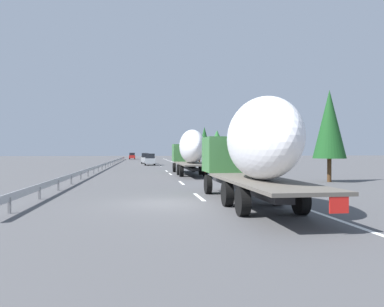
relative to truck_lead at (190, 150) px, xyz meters
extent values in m
plane|color=#4C4C4F|center=(20.62, 3.60, -2.49)|extent=(260.00, 260.00, 0.00)
cube|color=white|center=(-17.38, 1.80, -2.49)|extent=(3.20, 0.20, 0.01)
cube|color=white|center=(-8.91, 1.80, -2.49)|extent=(3.20, 0.20, 0.01)
cube|color=white|center=(1.75, 1.80, -2.49)|extent=(3.20, 0.20, 0.01)
cube|color=white|center=(7.45, 1.80, -2.49)|extent=(3.20, 0.20, 0.01)
cube|color=white|center=(21.80, 1.80, -2.49)|extent=(3.20, 0.20, 0.01)
cube|color=white|center=(22.90, 1.80, -2.49)|extent=(3.20, 0.20, 0.01)
cube|color=white|center=(25.62, -1.90, -2.49)|extent=(110.00, 0.20, 0.01)
cube|color=#387038|center=(5.23, 0.00, -0.34)|extent=(2.40, 2.50, 1.90)
cube|color=black|center=(6.33, 0.00, 0.16)|extent=(0.08, 2.12, 0.80)
cube|color=#262628|center=(2.06, 0.00, -1.82)|extent=(11.67, 0.70, 0.24)
cube|color=#59544C|center=(-1.11, 0.00, -1.35)|extent=(10.28, 2.50, 0.12)
ellipsoid|color=white|center=(-1.14, 0.00, 0.29)|extent=(7.90, 2.20, 3.16)
cube|color=red|center=(-6.22, -0.69, -1.59)|extent=(0.04, 0.56, 0.56)
cylinder|color=black|center=(5.23, 1.10, -1.97)|extent=(1.04, 0.30, 1.04)
cylinder|color=black|center=(5.23, -1.10, -1.97)|extent=(1.04, 0.30, 1.04)
cylinder|color=black|center=(0.09, 1.10, -1.97)|extent=(1.04, 0.35, 1.04)
cylinder|color=black|center=(0.09, -1.10, -1.97)|extent=(1.04, 0.35, 1.04)
cylinder|color=black|center=(-2.31, 1.10, -1.97)|extent=(1.04, 0.35, 1.04)
cylinder|color=black|center=(-2.31, -1.10, -1.97)|extent=(1.04, 0.35, 1.04)
cube|color=#387038|center=(-16.05, 0.00, -0.34)|extent=(2.40, 2.50, 1.90)
cube|color=black|center=(-14.95, 0.00, 0.16)|extent=(0.08, 2.12, 0.80)
cube|color=#262628|center=(-18.95, 0.00, -1.82)|extent=(10.68, 0.70, 0.24)
cube|color=#59544C|center=(-21.86, 0.00, -1.35)|extent=(9.21, 2.50, 0.12)
ellipsoid|color=white|center=(-21.68, 0.00, 0.34)|extent=(6.86, 2.20, 3.27)
cube|color=red|center=(-26.43, -0.69, -1.59)|extent=(0.04, 0.56, 0.56)
cylinder|color=black|center=(-16.05, 1.10, -1.97)|extent=(1.04, 0.30, 1.04)
cylinder|color=black|center=(-16.05, -1.10, -1.97)|extent=(1.04, 0.30, 1.04)
cylinder|color=black|center=(-20.66, 1.10, -1.97)|extent=(1.04, 0.35, 1.04)
cylinder|color=black|center=(-20.66, -1.10, -1.97)|extent=(1.04, 0.35, 1.04)
cylinder|color=black|center=(-23.06, 1.10, -1.97)|extent=(1.04, 0.35, 1.04)
cylinder|color=black|center=(-23.06, -1.10, -1.97)|extent=(1.04, 0.35, 1.04)
cube|color=white|center=(34.72, 3.87, -1.75)|extent=(4.43, 1.88, 0.84)
cube|color=black|center=(34.39, 3.87, -0.96)|extent=(2.43, 1.65, 0.75)
cylinder|color=black|center=(36.10, 4.71, -2.17)|extent=(0.64, 0.22, 0.64)
cylinder|color=black|center=(36.10, 3.03, -2.17)|extent=(0.64, 0.22, 0.64)
cylinder|color=black|center=(33.35, 4.71, -2.17)|extent=(0.64, 0.22, 0.64)
cylinder|color=black|center=(33.35, 3.03, -2.17)|extent=(0.64, 0.22, 0.64)
cube|color=black|center=(56.81, 3.86, -1.75)|extent=(4.09, 1.75, 0.84)
cube|color=black|center=(56.50, 3.86, -0.97)|extent=(2.25, 1.54, 0.72)
cylinder|color=black|center=(58.08, 4.64, -2.17)|extent=(0.64, 0.22, 0.64)
cylinder|color=black|center=(58.08, 3.09, -2.17)|extent=(0.64, 0.22, 0.64)
cylinder|color=black|center=(55.54, 4.64, -2.17)|extent=(0.64, 0.22, 0.64)
cylinder|color=black|center=(55.54, 3.09, -2.17)|extent=(0.64, 0.22, 0.64)
cube|color=red|center=(72.18, 7.43, -1.75)|extent=(4.56, 1.71, 0.84)
cube|color=black|center=(71.84, 7.43, -0.98)|extent=(2.51, 1.50, 0.71)
cylinder|color=black|center=(73.60, 8.19, -2.17)|extent=(0.64, 0.22, 0.64)
cylinder|color=black|center=(73.60, 6.68, -2.17)|extent=(0.64, 0.22, 0.64)
cylinder|color=black|center=(70.77, 8.19, -2.17)|extent=(0.64, 0.22, 0.64)
cylinder|color=black|center=(70.77, 6.68, -2.17)|extent=(0.64, 0.22, 0.64)
cube|color=#ADB2B7|center=(25.83, 3.36, -1.75)|extent=(4.49, 1.71, 0.84)
cube|color=black|center=(25.50, 3.36, -0.94)|extent=(2.47, 1.51, 0.78)
cylinder|color=black|center=(27.22, 4.12, -2.17)|extent=(0.64, 0.22, 0.64)
cylinder|color=black|center=(27.22, 2.60, -2.17)|extent=(0.64, 0.22, 0.64)
cylinder|color=black|center=(24.44, 4.12, -2.17)|extent=(0.64, 0.22, 0.64)
cylinder|color=black|center=(24.44, 2.60, -2.17)|extent=(0.64, 0.22, 0.64)
cylinder|color=gray|center=(15.65, -3.10, -1.21)|extent=(0.10, 0.10, 2.57)
cube|color=#2D569E|center=(15.65, -3.10, 0.43)|extent=(0.06, 0.90, 0.70)
cylinder|color=#472D19|center=(42.66, -7.59, -1.54)|extent=(0.32, 0.32, 1.90)
cone|color=#1E5B23|center=(42.66, -7.59, 1.58)|extent=(3.41, 3.41, 4.34)
cylinder|color=#472D19|center=(-9.62, -9.38, -1.60)|extent=(0.31, 0.31, 1.79)
cone|color=#194C1E|center=(-9.62, -9.38, 1.89)|extent=(2.45, 2.45, 5.19)
cylinder|color=#472D19|center=(64.60, -9.62, -1.86)|extent=(0.26, 0.26, 1.25)
cone|color=#286B2D|center=(64.60, -9.62, 0.59)|extent=(2.97, 2.97, 3.64)
cylinder|color=#472D19|center=(37.64, -7.83, -1.54)|extent=(0.37, 0.37, 1.91)
cone|color=#194C1E|center=(37.64, -7.83, 2.08)|extent=(2.80, 2.80, 5.32)
cylinder|color=#472D19|center=(12.56, -8.01, -1.57)|extent=(0.27, 0.27, 1.84)
cone|color=#194C1E|center=(12.56, -8.01, 1.54)|extent=(3.59, 3.59, 4.39)
cylinder|color=#472D19|center=(22.31, -7.28, -1.65)|extent=(0.32, 0.32, 1.68)
cone|color=#286B2D|center=(22.31, -7.28, 1.20)|extent=(3.65, 3.65, 4.02)
cube|color=#9EA0A5|center=(23.62, 9.60, -1.89)|extent=(94.00, 0.06, 0.32)
cube|color=slate|center=(-21.34, 9.60, -2.19)|extent=(0.10, 0.10, 0.60)
cube|color=slate|center=(-17.25, 9.60, -2.19)|extent=(0.10, 0.10, 0.60)
cube|color=slate|center=(-13.17, 9.60, -2.19)|extent=(0.10, 0.10, 0.60)
cube|color=slate|center=(-9.08, 9.60, -2.19)|extent=(0.10, 0.10, 0.60)
cube|color=slate|center=(-4.99, 9.60, -2.19)|extent=(0.10, 0.10, 0.60)
cube|color=slate|center=(-0.91, 9.60, -2.19)|extent=(0.10, 0.10, 0.60)
cube|color=slate|center=(3.18, 9.60, -2.19)|extent=(0.10, 0.10, 0.60)
cube|color=slate|center=(7.27, 9.60, -2.19)|extent=(0.10, 0.10, 0.60)
cube|color=slate|center=(11.36, 9.60, -2.19)|extent=(0.10, 0.10, 0.60)
cube|color=slate|center=(15.44, 9.60, -2.19)|extent=(0.10, 0.10, 0.60)
cube|color=slate|center=(19.53, 9.60, -2.19)|extent=(0.10, 0.10, 0.60)
cube|color=slate|center=(23.62, 9.60, -2.19)|extent=(0.10, 0.10, 0.60)
cube|color=slate|center=(27.70, 9.60, -2.19)|extent=(0.10, 0.10, 0.60)
cube|color=slate|center=(31.79, 9.60, -2.19)|extent=(0.10, 0.10, 0.60)
cube|color=slate|center=(35.88, 9.60, -2.19)|extent=(0.10, 0.10, 0.60)
cube|color=slate|center=(39.96, 9.60, -2.19)|extent=(0.10, 0.10, 0.60)
cube|color=slate|center=(44.05, 9.60, -2.19)|extent=(0.10, 0.10, 0.60)
cube|color=slate|center=(48.14, 9.60, -2.19)|extent=(0.10, 0.10, 0.60)
cube|color=slate|center=(52.22, 9.60, -2.19)|extent=(0.10, 0.10, 0.60)
cube|color=slate|center=(56.31, 9.60, -2.19)|extent=(0.10, 0.10, 0.60)
cube|color=slate|center=(60.40, 9.60, -2.19)|extent=(0.10, 0.10, 0.60)
cube|color=slate|center=(64.49, 9.60, -2.19)|extent=(0.10, 0.10, 0.60)
cube|color=slate|center=(68.57, 9.60, -2.19)|extent=(0.10, 0.10, 0.60)
camera|label=1|loc=(-35.97, 4.69, -0.16)|focal=34.68mm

